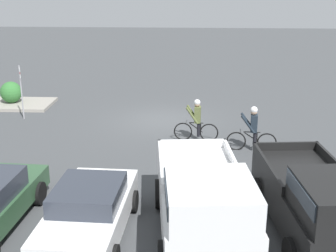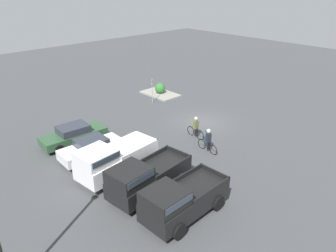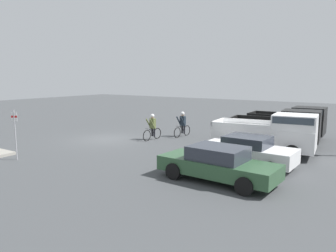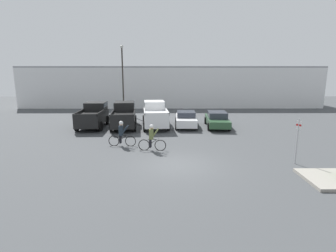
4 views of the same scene
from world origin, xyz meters
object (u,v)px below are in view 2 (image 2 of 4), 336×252
Objects in this scene: pickup_truck_1 at (145,177)px; pickup_truck_2 at (113,159)px; cyclist_1 at (208,140)px; shrub at (160,88)px; sedan_1 at (74,134)px; fire_lane_sign at (152,88)px; pickup_truck_0 at (180,200)px; sedan_0 at (92,148)px; cyclist_0 at (196,127)px.

pickup_truck_2 reaches higher than pickup_truck_1.
cyclist_1 is 12.88m from shrub.
sedan_1 is 9.81m from cyclist_1.
pickup_truck_1 is at bearing 135.09° from shrub.
pickup_truck_2 is at bearing 128.49° from fire_lane_sign.
pickup_truck_0 is 19.43m from shrub.
cyclist_1 is (0.84, -6.42, -0.22)m from pickup_truck_1.
pickup_truck_1 is at bearing 178.50° from sedan_1.
shrub is at bearing -61.40° from sedan_0.
shrub is (12.31, -12.27, -0.43)m from pickup_truck_1.
sedan_0 is at bearing 53.01° from cyclist_1.
shrub is (9.51, -12.46, -0.45)m from pickup_truck_2.
sedan_1 is at bearing -4.16° from pickup_truck_2.
pickup_truck_0 is 16.91m from fire_lane_sign.
sedan_1 is at bearing 52.68° from cyclist_0.
pickup_truck_1 is at bearing 179.58° from sedan_0.
sedan_0 is at bearing 176.35° from sedan_1.
fire_lane_sign is (2.45, -9.76, 0.79)m from sedan_1.
pickup_truck_1 is 8.46m from sedan_1.
pickup_truck_2 is 2.86× the size of cyclist_1.
cyclist_0 reaches higher than sedan_1.
fire_lane_sign reaches higher than pickup_truck_0.
pickup_truck_1 is 14.78m from fire_lane_sign.
cyclist_0 is 1.65× the size of shrub.
cyclist_0 is 0.95× the size of cyclist_1.
sedan_0 is at bearing -0.42° from pickup_truck_1.
fire_lane_sign is (7.96, -2.53, 0.64)m from cyclist_0.
sedan_1 is (11.21, -0.20, -0.40)m from pickup_truck_0.
cyclist_1 is at bearing -140.82° from sedan_1.
pickup_truck_0 is at bearing 143.91° from fire_lane_sign.
fire_lane_sign is at bearing 121.74° from shrub.
fire_lane_sign reaches higher than pickup_truck_2.
shrub is (11.47, -5.86, -0.21)m from cyclist_1.
sedan_1 is 12.66m from shrub.
pickup_truck_2 is 15.68m from shrub.
pickup_truck_2 reaches higher than sedan_1.
cyclist_1 is at bearing -126.99° from sedan_0.
cyclist_0 is at bearing 162.39° from fire_lane_sign.
fire_lane_sign is (13.66, -9.96, 0.39)m from pickup_truck_0.
pickup_truck_2 reaches higher than pickup_truck_0.
cyclist_1 reaches higher than sedan_0.
fire_lane_sign is (10.89, -9.98, 0.38)m from pickup_truck_1.
pickup_truck_0 is at bearing -179.52° from pickup_truck_1.
cyclist_1 is 10.68m from fire_lane_sign.
sedan_1 is at bearing -1.01° from pickup_truck_0.
shrub is (15.08, -12.25, -0.42)m from pickup_truck_0.
cyclist_0 reaches higher than sedan_0.
fire_lane_sign is at bearing -51.51° from pickup_truck_2.
cyclist_0 is at bearing -89.07° from pickup_truck_2.
pickup_truck_0 is 7.34m from cyclist_1.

